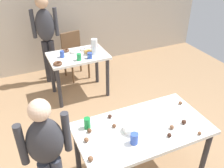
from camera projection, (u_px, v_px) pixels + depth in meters
name	position (u px, v px, depth m)	size (l,w,h in m)	color
wall_back	(57.00, 3.00, 4.69)	(6.40, 0.10, 2.60)	#BCB2A3
dining_table_near	(142.00, 134.00, 2.60)	(1.37, 0.75, 0.75)	white
dining_table_far	(78.00, 62.00, 4.11)	(0.95, 0.62, 0.75)	white
chair_far_table	(74.00, 52.00, 4.73)	(0.46, 0.46, 0.87)	brown
person_girl_near	(47.00, 152.00, 2.19)	(0.45, 0.20, 1.36)	#383D4C
person_adult_far	(46.00, 33.00, 4.31)	(0.46, 0.24, 1.59)	#28282D
mixing_bowl	(133.00, 129.00, 2.48)	(0.18, 0.18, 0.07)	white
soda_can	(87.00, 123.00, 2.51)	(0.07, 0.07, 0.12)	#198438
fork_near	(156.00, 129.00, 2.53)	(0.17, 0.02, 0.01)	silver
cup_near_0	(134.00, 139.00, 2.33)	(0.07, 0.07, 0.11)	#3351B2
cake_ball_0	(91.00, 159.00, 2.16)	(0.05, 0.05, 0.05)	brown
cake_ball_1	(110.00, 116.00, 2.66)	(0.04, 0.04, 0.04)	#3D2319
cake_ball_2	(200.00, 133.00, 2.44)	(0.04, 0.04, 0.04)	brown
cake_ball_3	(114.00, 126.00, 2.53)	(0.04, 0.04, 0.04)	brown
cake_ball_4	(169.00, 135.00, 2.42)	(0.04, 0.04, 0.04)	#3D2319
cake_ball_5	(89.00, 131.00, 2.47)	(0.05, 0.05, 0.05)	brown
cake_ball_6	(172.00, 127.00, 2.51)	(0.05, 0.05, 0.05)	brown
cake_ball_7	(86.00, 140.00, 2.36)	(0.05, 0.05, 0.05)	brown
cake_ball_8	(180.00, 103.00, 2.87)	(0.04, 0.04, 0.04)	brown
cake_ball_9	(184.00, 122.00, 2.58)	(0.05, 0.05, 0.05)	#3D2319
pitcher_far	(94.00, 47.00, 4.00)	(0.10, 0.10, 0.25)	white
cup_far_0	(90.00, 56.00, 3.90)	(0.08, 0.08, 0.09)	#3351B2
cup_far_1	(79.00, 57.00, 3.84)	(0.07, 0.07, 0.11)	green
cup_far_2	(62.00, 54.00, 3.93)	(0.07, 0.07, 0.10)	#3351B2
donut_far_0	(73.00, 52.00, 4.10)	(0.12, 0.12, 0.04)	white
donut_far_1	(84.00, 49.00, 4.19)	(0.12, 0.12, 0.04)	white
donut_far_2	(66.00, 51.00, 4.14)	(0.11, 0.11, 0.03)	brown
donut_far_3	(58.00, 64.00, 3.73)	(0.14, 0.14, 0.04)	brown
donut_far_4	(88.00, 51.00, 4.10)	(0.13, 0.13, 0.04)	gold
donut_far_5	(95.00, 46.00, 4.29)	(0.14, 0.14, 0.04)	pink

